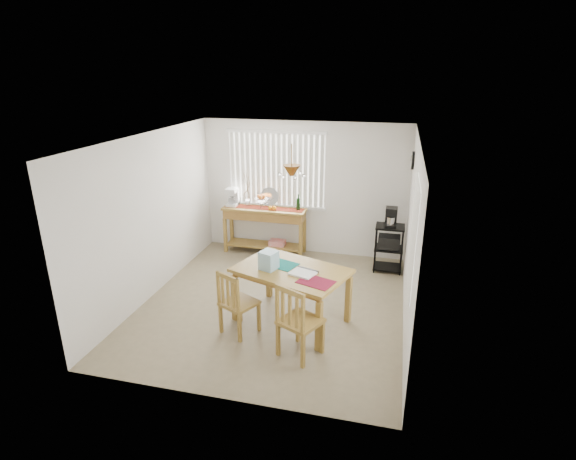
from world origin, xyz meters
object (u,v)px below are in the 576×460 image
(wire_cart, at_px, (389,244))
(chair_right, at_px, (298,322))
(sideboard, at_px, (265,219))
(cart_items, at_px, (391,217))
(dining_table, at_px, (291,275))
(chair_left, at_px, (237,303))

(wire_cart, xyz_separation_m, chair_right, (-1.02, -2.96, -0.01))
(sideboard, distance_m, cart_items, 2.46)
(cart_items, relative_size, chair_right, 0.35)
(sideboard, height_order, chair_right, chair_right)
(wire_cart, height_order, dining_table, wire_cart)
(cart_items, height_order, dining_table, cart_items)
(wire_cart, bearing_deg, sideboard, 173.14)
(cart_items, bearing_deg, dining_table, -121.38)
(wire_cart, distance_m, chair_left, 3.29)
(cart_items, xyz_separation_m, dining_table, (-1.31, -2.15, -0.29))
(sideboard, xyz_separation_m, wire_cart, (2.43, -0.29, -0.18))
(wire_cart, distance_m, dining_table, 2.51)
(dining_table, bearing_deg, cart_items, 58.62)
(sideboard, xyz_separation_m, chair_right, (1.40, -3.25, -0.19))
(sideboard, distance_m, wire_cart, 2.45)
(wire_cart, xyz_separation_m, cart_items, (0.00, 0.01, 0.51))
(cart_items, height_order, chair_left, cart_items)
(dining_table, xyz_separation_m, chair_left, (-0.65, -0.50, -0.27))
(chair_left, height_order, chair_right, chair_right)
(dining_table, distance_m, chair_right, 0.90)
(sideboard, distance_m, chair_left, 2.98)
(chair_left, bearing_deg, wire_cart, 53.39)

